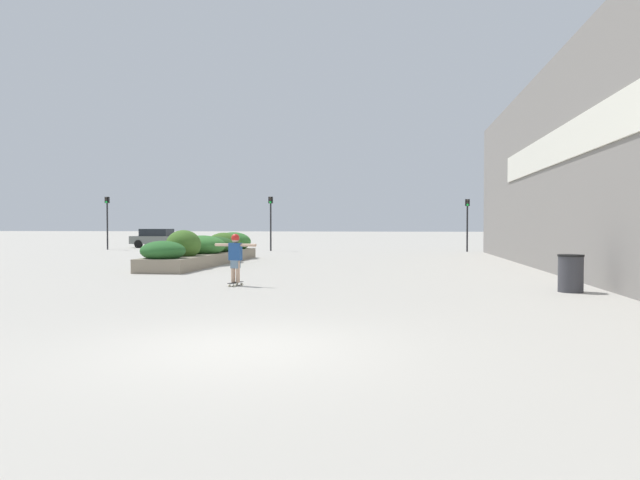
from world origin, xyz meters
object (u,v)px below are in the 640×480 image
object	(u,v)px
skateboarder	(235,253)
car_center_left	(158,238)
traffic_light_right	(467,216)
traffic_light_far_left	(107,214)
traffic_light_left	(271,214)
skateboard	(236,283)
trash_bin	(571,273)
car_leftmost	(596,238)

from	to	relation	value
skateboarder	car_center_left	bearing A→B (deg)	129.64
traffic_light_right	traffic_light_far_left	xyz separation A→B (m)	(-25.16, -0.20, 0.19)
car_center_left	traffic_light_right	xyz separation A→B (m)	(23.08, -3.79, 1.60)
skateboarder	traffic_light_left	bearing A→B (deg)	112.01
skateboard	trash_bin	size ratio (longest dim) A/B	0.69
trash_bin	traffic_light_far_left	distance (m)	33.92
skateboard	car_leftmost	xyz separation A→B (m)	(19.23, 28.78, 0.71)
traffic_light_right	trash_bin	bearing A→B (deg)	-90.22
skateboard	car_center_left	distance (m)	29.87
traffic_light_right	skateboard	bearing A→B (deg)	-112.09
skateboard	skateboarder	size ratio (longest dim) A/B	0.48
car_leftmost	car_center_left	bearing A→B (deg)	94.05
skateboarder	traffic_light_right	xyz separation A→B (m)	(9.19, 22.65, 1.42)
trash_bin	traffic_light_left	world-z (taller)	traffic_light_left
skateboarder	traffic_light_right	bearing A→B (deg)	79.82
skateboarder	traffic_light_left	xyz separation A→B (m)	(-3.93, 22.09, 1.55)
traffic_light_left	traffic_light_far_left	bearing A→B (deg)	178.28
trash_bin	traffic_light_far_left	world-z (taller)	traffic_light_far_left
trash_bin	traffic_light_far_left	size ratio (longest dim) A/B	0.26
skateboarder	car_center_left	world-z (taller)	skateboarder
skateboard	traffic_light_far_left	xyz separation A→B (m)	(-15.97, 22.45, 2.48)
skateboard	car_center_left	bearing A→B (deg)	129.64
skateboard	car_center_left	xyz separation A→B (m)	(-13.89, 26.43, 0.69)
car_center_left	traffic_light_far_left	xyz separation A→B (m)	(-2.07, -3.98, 1.79)
car_center_left	traffic_light_left	distance (m)	11.00
skateboard	skateboarder	distance (m)	0.88
skateboarder	traffic_light_far_left	size ratio (longest dim) A/B	0.37
skateboard	car_leftmost	distance (m)	34.62
skateboard	car_leftmost	size ratio (longest dim) A/B	0.18
car_center_left	trash_bin	bearing A→B (deg)	40.70
skateboard	car_center_left	world-z (taller)	car_center_left
skateboard	traffic_light_left	xyz separation A→B (m)	(-3.93, 22.09, 2.42)
skateboarder	car_center_left	size ratio (longest dim) A/B	0.35
traffic_light_left	trash_bin	bearing A→B (deg)	-59.79
traffic_light_right	traffic_light_far_left	world-z (taller)	traffic_light_far_left
trash_bin	car_center_left	size ratio (longest dim) A/B	0.25
trash_bin	car_leftmost	bearing A→B (deg)	70.80
trash_bin	traffic_light_left	bearing A→B (deg)	120.21
car_center_left	traffic_light_far_left	distance (m)	4.83
skateboarder	trash_bin	xyz separation A→B (m)	(9.10, -0.30, -0.45)
car_center_left	car_leftmost	bearing A→B (deg)	94.05
trash_bin	car_leftmost	distance (m)	30.80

